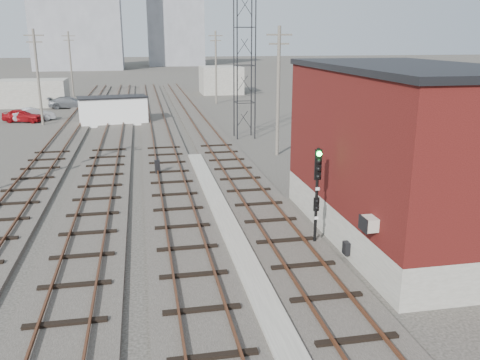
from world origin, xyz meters
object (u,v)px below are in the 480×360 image
object	(u,v)px
car_silver	(34,114)
car_grey	(69,102)
signal_mast	(317,190)
switch_stand	(157,167)
site_trailer	(113,110)
car_red	(23,115)

from	to	relation	value
car_silver	car_grey	world-z (taller)	car_grey
signal_mast	switch_stand	distance (m)	13.64
car_grey	car_silver	bearing A→B (deg)	167.35
signal_mast	site_trailer	bearing A→B (deg)	106.23
site_trailer	car_red	world-z (taller)	site_trailer
car_grey	car_red	bearing A→B (deg)	163.45
signal_mast	site_trailer	distance (m)	33.67
signal_mast	car_silver	distance (m)	40.14
signal_mast	car_silver	xyz separation A→B (m)	(-17.49, 36.08, -1.74)
car_red	car_silver	distance (m)	1.07
car_red	car_silver	bearing A→B (deg)	-38.05
signal_mast	car_grey	size ratio (longest dim) A/B	0.86
signal_mast	car_red	xyz separation A→B (m)	(-18.37, 35.47, -1.73)
switch_stand	car_silver	world-z (taller)	car_silver
car_red	site_trailer	bearing A→B (deg)	-92.12
site_trailer	switch_stand	bearing A→B (deg)	-89.61
switch_stand	site_trailer	xyz separation A→B (m)	(-3.48, 20.17, 0.81)
car_silver	site_trailer	bearing A→B (deg)	-133.46
car_silver	switch_stand	bearing A→B (deg)	-172.67
car_grey	site_trailer	bearing A→B (deg)	-154.81
switch_stand	car_silver	bearing A→B (deg)	107.97
site_trailer	car_red	xyz separation A→B (m)	(-8.97, 3.16, -0.70)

